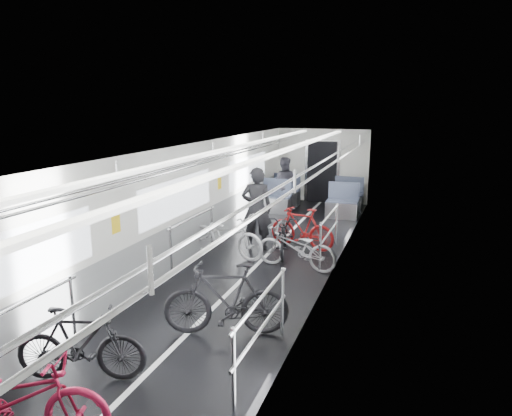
{
  "coord_description": "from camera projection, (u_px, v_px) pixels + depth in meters",
  "views": [
    {
      "loc": [
        2.89,
        -7.78,
        3.2
      ],
      "look_at": [
        0.0,
        0.43,
        1.2
      ],
      "focal_mm": 32.0,
      "sensor_mm": 36.0,
      "label": 1
    }
  ],
  "objects": [
    {
      "name": "bike_left_far",
      "position": [
        227.0,
        235.0,
        9.68
      ],
      "size": [
        1.89,
        0.98,
        0.95
      ],
      "primitive_type": "imported",
      "rotation": [
        0.0,
        0.0,
        1.37
      ],
      "color": "silver",
      "rests_on": "floor"
    },
    {
      "name": "bike_left_mid",
      "position": [
        81.0,
        344.0,
        5.31
      ],
      "size": [
        1.59,
        0.89,
        0.92
      ],
      "primitive_type": "imported",
      "rotation": [
        0.0,
        0.0,
        1.89
      ],
      "color": "black",
      "rests_on": "floor"
    },
    {
      "name": "person_seated",
      "position": [
        284.0,
        184.0,
        13.91
      ],
      "size": [
        0.89,
        0.75,
        1.62
      ],
      "primitive_type": "imported",
      "rotation": [
        0.0,
        0.0,
        3.32
      ],
      "color": "#312F38",
      "rests_on": "floor"
    },
    {
      "name": "bike_right_far",
      "position": [
        302.0,
        228.0,
        10.22
      ],
      "size": [
        1.63,
        0.79,
        0.94
      ],
      "primitive_type": "imported",
      "rotation": [
        0.0,
        0.0,
        -1.8
      ],
      "color": "maroon",
      "rests_on": "floor"
    },
    {
      "name": "bike_aisle",
      "position": [
        284.0,
        233.0,
        9.88
      ],
      "size": [
        1.0,
        1.83,
        0.91
      ],
      "primitive_type": "imported",
      "rotation": [
        0.0,
        0.0,
        0.24
      ],
      "color": "black",
      "rests_on": "floor"
    },
    {
      "name": "bike_right_near",
      "position": [
        226.0,
        299.0,
        6.37
      ],
      "size": [
        1.84,
        1.05,
        1.06
      ],
      "primitive_type": "imported",
      "rotation": [
        0.0,
        0.0,
        -1.24
      ],
      "color": "black",
      "rests_on": "floor"
    },
    {
      "name": "person_standing",
      "position": [
        257.0,
        209.0,
        10.08
      ],
      "size": [
        0.78,
        0.63,
        1.86
      ],
      "primitive_type": "imported",
      "rotation": [
        0.0,
        0.0,
        3.45
      ],
      "color": "black",
      "rests_on": "floor"
    },
    {
      "name": "car_shell",
      "position": [
        276.0,
        198.0,
        10.19
      ],
      "size": [
        3.02,
        14.01,
        2.41
      ],
      "color": "black",
      "rests_on": "ground"
    },
    {
      "name": "bike_right_mid",
      "position": [
        296.0,
        248.0,
        8.95
      ],
      "size": [
        1.71,
        0.77,
        0.87
      ],
      "primitive_type": "imported",
      "rotation": [
        0.0,
        0.0,
        -1.69
      ],
      "color": "#9FA0A4",
      "rests_on": "floor"
    },
    {
      "name": "bike_left_near",
      "position": [
        12.0,
        398.0,
        4.28
      ],
      "size": [
        1.99,
        1.2,
        0.99
      ],
      "primitive_type": "imported",
      "rotation": [
        0.0,
        0.0,
        1.88
      ],
      "color": "#B01539",
      "rests_on": "floor"
    }
  ]
}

